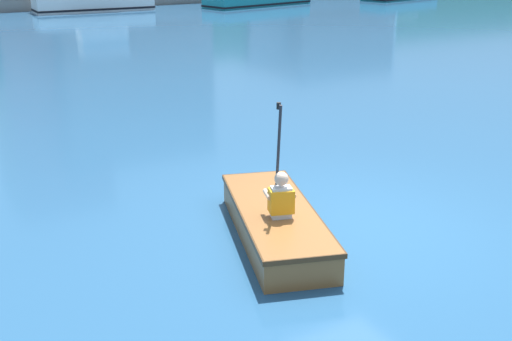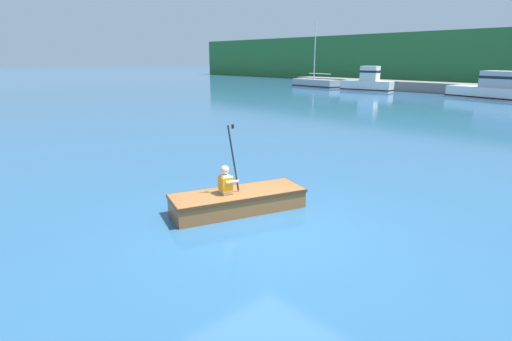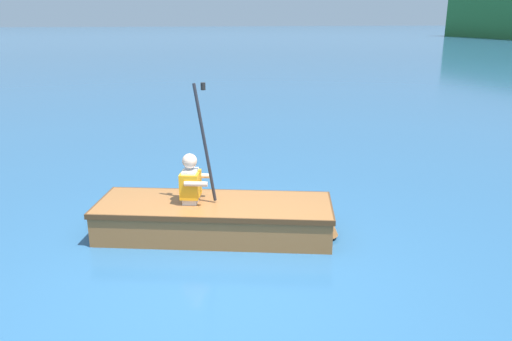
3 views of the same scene
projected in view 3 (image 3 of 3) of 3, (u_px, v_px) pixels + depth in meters
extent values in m
plane|color=#28567F|center=(215.00, 282.00, 4.82)|extent=(300.00, 300.00, 0.00)
cube|color=#935B2D|center=(215.00, 218.00, 5.83)|extent=(1.67, 2.82, 0.40)
cube|color=#513219|center=(214.00, 205.00, 5.78)|extent=(1.72, 2.87, 0.06)
cube|color=#513219|center=(214.00, 206.00, 5.78)|extent=(1.40, 2.42, 0.02)
cone|color=#935B2D|center=(325.00, 220.00, 5.74)|extent=(0.39, 0.39, 0.36)
cube|color=#935B2D|center=(197.00, 206.00, 5.80)|extent=(0.85, 0.41, 0.03)
cube|color=silver|center=(191.00, 186.00, 5.73)|extent=(0.28, 0.23, 0.39)
cube|color=orange|center=(191.00, 184.00, 5.73)|extent=(0.34, 0.29, 0.29)
sphere|color=beige|center=(190.00, 161.00, 5.64)|extent=(0.17, 0.17, 0.17)
cylinder|color=beige|center=(196.00, 184.00, 5.56)|extent=(0.13, 0.26, 0.06)
cylinder|color=beige|center=(200.00, 176.00, 5.85)|extent=(0.13, 0.26, 0.06)
cylinder|color=#232328|center=(205.00, 144.00, 5.57)|extent=(0.11, 0.24, 1.35)
cylinder|color=black|center=(203.00, 86.00, 5.38)|extent=(0.05, 0.05, 0.08)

